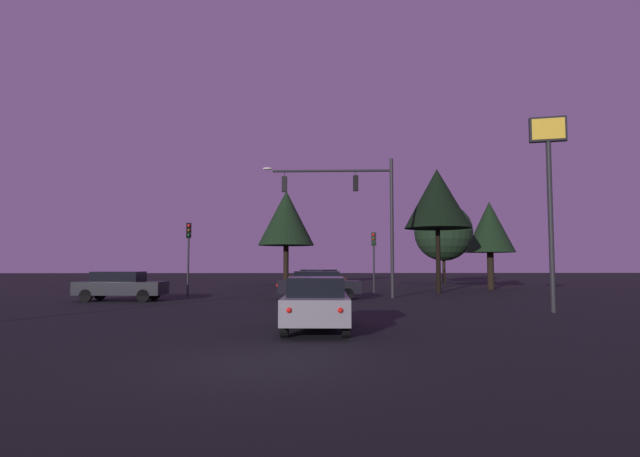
{
  "coord_description": "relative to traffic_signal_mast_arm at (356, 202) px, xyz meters",
  "views": [
    {
      "loc": [
        0.88,
        -9.91,
        1.87
      ],
      "look_at": [
        1.83,
        17.6,
        3.82
      ],
      "focal_mm": 28.85,
      "sensor_mm": 36.0,
      "label": 1
    }
  ],
  "objects": [
    {
      "name": "tree_left_far",
      "position": [
        6.06,
        5.03,
        0.86
      ],
      "size": [
        4.47,
        4.47,
        8.37
      ],
      "color": "black",
      "rests_on": "ground"
    },
    {
      "name": "traffic_light_corner_right",
      "position": [
        1.66,
        4.66,
        -2.6
      ],
      "size": [
        0.35,
        0.38,
        4.02
      ],
      "color": "#232326",
      "rests_on": "ground"
    },
    {
      "name": "tree_right_cluster",
      "position": [
        -4.61,
        19.78,
        0.85
      ],
      "size": [
        5.35,
        5.35,
        8.97
      ],
      "color": "black",
      "rests_on": "ground"
    },
    {
      "name": "car_far_lane",
      "position": [
        -1.93,
        9.04,
        -4.67
      ],
      "size": [
        4.32,
        4.19,
        1.52
      ],
      "color": "#473828",
      "rests_on": "ground"
    },
    {
      "name": "store_sign_illuminated",
      "position": [
        6.78,
        -9.24,
        0.18
      ],
      "size": [
        1.41,
        0.62,
        7.79
      ],
      "color": "#232326",
      "rests_on": "ground"
    },
    {
      "name": "car_nearside_lane",
      "position": [
        -2.66,
        -14.39,
        -4.67
      ],
      "size": [
        1.98,
        4.43,
        1.52
      ],
      "color": "gray",
      "rests_on": "ground"
    },
    {
      "name": "car_crossing_left",
      "position": [
        -12.52,
        -1.97,
        -4.67
      ],
      "size": [
        4.61,
        2.03,
        1.52
      ],
      "color": "black",
      "rests_on": "ground"
    },
    {
      "name": "tree_behind_sign",
      "position": [
        11.14,
        21.94,
        -0.31
      ],
      "size": [
        5.8,
        5.8,
        8.06
      ],
      "color": "black",
      "rests_on": "ground"
    },
    {
      "name": "ground_plane",
      "position": [
        -3.94,
        5.25,
        -5.46
      ],
      "size": [
        168.0,
        168.0,
        0.0
      ],
      "primitive_type": "plane",
      "color": "black",
      "rests_on": "ground"
    },
    {
      "name": "car_crossing_right",
      "position": [
        -2.19,
        -0.93,
        -4.67
      ],
      "size": [
        4.64,
        1.91,
        1.52
      ],
      "color": "black",
      "rests_on": "ground"
    },
    {
      "name": "traffic_signal_mast_arm",
      "position": [
        0.0,
        0.0,
        0.0
      ],
      "size": [
        7.51,
        0.76,
        7.97
      ],
      "color": "#232326",
      "rests_on": "ground"
    },
    {
      "name": "traffic_light_corner_left",
      "position": [
        -9.85,
        1.7,
        -2.37
      ],
      "size": [
        0.34,
        0.37,
        4.37
      ],
      "color": "#232326",
      "rests_on": "ground"
    },
    {
      "name": "tree_center_horizon",
      "position": [
        11.21,
        9.37,
        -0.75
      ],
      "size": [
        3.73,
        3.73,
        6.69
      ],
      "color": "black",
      "rests_on": "ground"
    }
  ]
}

